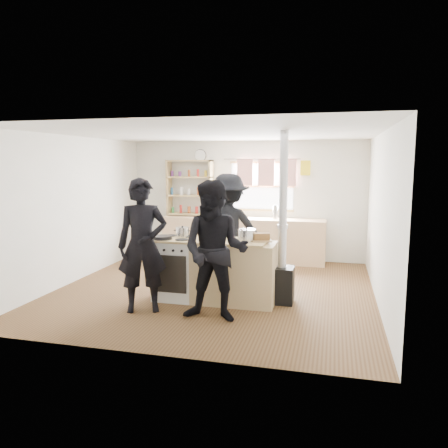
{
  "coord_description": "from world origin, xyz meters",
  "views": [
    {
      "loc": [
        1.83,
        -6.63,
        2.06
      ],
      "look_at": [
        0.18,
        -0.1,
        1.1
      ],
      "focal_mm": 35.0,
      "sensor_mm": 36.0,
      "label": 1
    }
  ],
  "objects_px": {
    "skillet_greens": "(162,237)",
    "stockpot_stove": "(182,232)",
    "person_far": "(228,230)",
    "stockpot_counter": "(247,235)",
    "cooking_island": "(214,270)",
    "thermos": "(275,213)",
    "roast_tray": "(212,237)",
    "person_near_right": "(215,251)",
    "bread_board": "(262,238)",
    "person_near_left": "(143,245)",
    "flue_heater": "(282,260)"
  },
  "relations": [
    {
      "from": "thermos",
      "to": "person_far",
      "type": "relative_size",
      "value": 0.14
    },
    {
      "from": "cooking_island",
      "to": "person_near_right",
      "type": "xyz_separation_m",
      "value": [
        0.23,
        -0.77,
        0.45
      ]
    },
    {
      "from": "roast_tray",
      "to": "person_near_right",
      "type": "relative_size",
      "value": 0.21
    },
    {
      "from": "cooking_island",
      "to": "person_far",
      "type": "xyz_separation_m",
      "value": [
        -0.01,
        0.92,
        0.47
      ]
    },
    {
      "from": "person_near_left",
      "to": "person_far",
      "type": "distance_m",
      "value": 1.78
    },
    {
      "from": "bread_board",
      "to": "person_near_right",
      "type": "height_order",
      "value": "person_near_right"
    },
    {
      "from": "roast_tray",
      "to": "person_near_left",
      "type": "distance_m",
      "value": 1.01
    },
    {
      "from": "stockpot_stove",
      "to": "stockpot_counter",
      "type": "bearing_deg",
      "value": -5.91
    },
    {
      "from": "cooking_island",
      "to": "person_near_left",
      "type": "relative_size",
      "value": 1.06
    },
    {
      "from": "person_far",
      "to": "person_near_right",
      "type": "bearing_deg",
      "value": 83.61
    },
    {
      "from": "bread_board",
      "to": "flue_heater",
      "type": "bearing_deg",
      "value": 26.22
    },
    {
      "from": "person_near_left",
      "to": "person_near_right",
      "type": "xyz_separation_m",
      "value": [
        1.06,
        -0.11,
        -0.01
      ]
    },
    {
      "from": "person_near_left",
      "to": "skillet_greens",
      "type": "bearing_deg",
      "value": 57.73
    },
    {
      "from": "roast_tray",
      "to": "person_near_right",
      "type": "xyz_separation_m",
      "value": [
        0.25,
        -0.71,
        -0.05
      ]
    },
    {
      "from": "thermos",
      "to": "person_far",
      "type": "xyz_separation_m",
      "value": [
        -0.54,
        -1.85,
        -0.1
      ]
    },
    {
      "from": "skillet_greens",
      "to": "thermos",
      "type": "bearing_deg",
      "value": 66.25
    },
    {
      "from": "cooking_island",
      "to": "bread_board",
      "type": "xyz_separation_m",
      "value": [
        0.7,
        0.03,
        0.51
      ]
    },
    {
      "from": "stockpot_stove",
      "to": "person_near_left",
      "type": "height_order",
      "value": "person_near_left"
    },
    {
      "from": "person_far",
      "to": "stockpot_counter",
      "type": "bearing_deg",
      "value": 103.94
    },
    {
      "from": "roast_tray",
      "to": "bread_board",
      "type": "height_order",
      "value": "bread_board"
    },
    {
      "from": "thermos",
      "to": "skillet_greens",
      "type": "height_order",
      "value": "thermos"
    },
    {
      "from": "thermos",
      "to": "person_near_right",
      "type": "height_order",
      "value": "person_near_right"
    },
    {
      "from": "stockpot_counter",
      "to": "person_near_right",
      "type": "relative_size",
      "value": 0.14
    },
    {
      "from": "person_near_left",
      "to": "stockpot_counter",
      "type": "bearing_deg",
      "value": 3.92
    },
    {
      "from": "roast_tray",
      "to": "skillet_greens",
      "type": "bearing_deg",
      "value": -172.75
    },
    {
      "from": "roast_tray",
      "to": "person_far",
      "type": "height_order",
      "value": "person_far"
    },
    {
      "from": "thermos",
      "to": "stockpot_stove",
      "type": "distance_m",
      "value": 2.86
    },
    {
      "from": "thermos",
      "to": "roast_tray",
      "type": "relative_size",
      "value": 0.69
    },
    {
      "from": "thermos",
      "to": "flue_heater",
      "type": "relative_size",
      "value": 0.11
    },
    {
      "from": "stockpot_stove",
      "to": "person_near_left",
      "type": "distance_m",
      "value": 0.83
    },
    {
      "from": "skillet_greens",
      "to": "flue_heater",
      "type": "distance_m",
      "value": 1.79
    },
    {
      "from": "skillet_greens",
      "to": "stockpot_stove",
      "type": "xyz_separation_m",
      "value": [
        0.22,
        0.27,
        0.05
      ]
    },
    {
      "from": "person_near_right",
      "to": "thermos",
      "type": "bearing_deg",
      "value": 85.41
    },
    {
      "from": "thermos",
      "to": "roast_tray",
      "type": "bearing_deg",
      "value": -101.11
    },
    {
      "from": "stockpot_stove",
      "to": "person_near_left",
      "type": "xyz_separation_m",
      "value": [
        -0.3,
        -0.77,
        -0.08
      ]
    },
    {
      "from": "skillet_greens",
      "to": "person_near_left",
      "type": "height_order",
      "value": "person_near_left"
    },
    {
      "from": "flue_heater",
      "to": "skillet_greens",
      "type": "bearing_deg",
      "value": -169.61
    },
    {
      "from": "thermos",
      "to": "bread_board",
      "type": "bearing_deg",
      "value": -86.42
    },
    {
      "from": "stockpot_counter",
      "to": "skillet_greens",
      "type": "bearing_deg",
      "value": -172.53
    },
    {
      "from": "bread_board",
      "to": "person_near_left",
      "type": "distance_m",
      "value": 1.69
    },
    {
      "from": "stockpot_stove",
      "to": "flue_heater",
      "type": "bearing_deg",
      "value": 1.93
    },
    {
      "from": "stockpot_counter",
      "to": "person_far",
      "type": "xyz_separation_m",
      "value": [
        -0.49,
        0.91,
        -0.08
      ]
    },
    {
      "from": "thermos",
      "to": "skillet_greens",
      "type": "distance_m",
      "value": 3.19
    },
    {
      "from": "stockpot_stove",
      "to": "stockpot_counter",
      "type": "relative_size",
      "value": 0.8
    },
    {
      "from": "skillet_greens",
      "to": "stockpot_stove",
      "type": "bearing_deg",
      "value": 50.38
    },
    {
      "from": "thermos",
      "to": "stockpot_counter",
      "type": "height_order",
      "value": "thermos"
    },
    {
      "from": "cooking_island",
      "to": "skillet_greens",
      "type": "relative_size",
      "value": 6.05
    },
    {
      "from": "stockpot_stove",
      "to": "person_far",
      "type": "distance_m",
      "value": 0.97
    },
    {
      "from": "stockpot_counter",
      "to": "flue_heater",
      "type": "height_order",
      "value": "flue_heater"
    },
    {
      "from": "cooking_island",
      "to": "roast_tray",
      "type": "distance_m",
      "value": 0.51
    }
  ]
}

